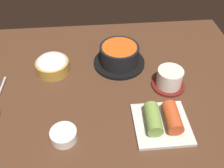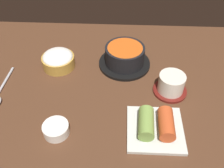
# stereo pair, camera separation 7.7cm
# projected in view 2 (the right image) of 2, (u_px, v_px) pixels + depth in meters

# --- Properties ---
(dining_table) EXTENTS (1.00, 0.76, 0.02)m
(dining_table) POSITION_uv_depth(u_px,v_px,m) (106.00, 88.00, 0.81)
(dining_table) COLOR #4C2D1C
(dining_table) RESTS_ON ground
(stone_pot) EXTENTS (0.18, 0.18, 0.07)m
(stone_pot) POSITION_uv_depth(u_px,v_px,m) (125.00, 57.00, 0.86)
(stone_pot) COLOR black
(stone_pot) RESTS_ON dining_table
(rice_bowl) EXTENTS (0.11, 0.11, 0.06)m
(rice_bowl) POSITION_uv_depth(u_px,v_px,m) (58.00, 59.00, 0.86)
(rice_bowl) COLOR #B78C38
(rice_bowl) RESTS_ON dining_table
(tea_cup_with_saucer) EXTENTS (0.10, 0.10, 0.06)m
(tea_cup_with_saucer) POSITION_uv_depth(u_px,v_px,m) (171.00, 84.00, 0.77)
(tea_cup_with_saucer) COLOR maroon
(tea_cup_with_saucer) RESTS_ON dining_table
(kimchi_plate) EXTENTS (0.15, 0.15, 0.05)m
(kimchi_plate) POSITION_uv_depth(u_px,v_px,m) (156.00, 126.00, 0.67)
(kimchi_plate) COLOR silver
(kimchi_plate) RESTS_ON dining_table
(side_bowl_near) EXTENTS (0.07, 0.07, 0.03)m
(side_bowl_near) POSITION_uv_depth(u_px,v_px,m) (56.00, 129.00, 0.66)
(side_bowl_near) COLOR white
(side_bowl_near) RESTS_ON dining_table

